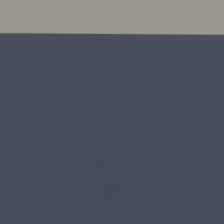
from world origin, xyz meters
The scene contains 2 objects.
sidewalk centered at (0.00, 2.20, 0.06)m, with size 24.00×2.80×0.12m.
parking_meter centered at (-0.37, 1.34, 1.24)m, with size 0.18×0.15×1.61m.
Camera 1 is at (-0.69, -1.52, 1.80)m, focal length 50.00 mm.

